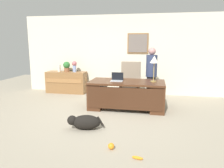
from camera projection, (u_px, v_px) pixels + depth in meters
The scene contains 15 objects.
ground_plane at pixel (106, 116), 5.23m from camera, with size 12.00×12.00×0.00m, color #9E937F.
back_wall at pixel (122, 55), 7.48m from camera, with size 7.00×0.16×2.70m.
desk at pixel (127, 94), 5.79m from camera, with size 1.98×0.97×0.75m.
credenza at pixel (67, 82), 7.69m from camera, with size 1.40×0.50×0.75m.
armchair at pixel (130, 84), 6.68m from camera, with size 0.60×0.59×1.18m.
person_standing at pixel (151, 75), 6.36m from camera, with size 0.32×0.32×1.63m.
dog_lying at pixel (85, 122), 4.43m from camera, with size 0.75×0.40×0.30m.
laptop at pixel (117, 79), 5.79m from camera, with size 0.32×0.22×0.22m.
desk_lamp at pixel (154, 61), 5.58m from camera, with size 0.22×0.22×0.68m.
vase_with_flowers at pixel (74, 66), 7.52m from camera, with size 0.17×0.17×0.38m.
vase_empty at pixel (59, 68), 7.65m from camera, with size 0.11×0.11×0.24m, color silver.
potted_plant at pixel (67, 66), 7.58m from camera, with size 0.24×0.24×0.36m.
dog_toy_ball at pixel (111, 146), 3.61m from camera, with size 0.11×0.11×0.11m, color orange.
dog_toy_bone at pixel (71, 122), 4.80m from camera, with size 0.16×0.05×0.05m, color #D8338C.
dog_toy_plush at pixel (137, 158), 3.30m from camera, with size 0.18×0.05×0.05m, color orange.
Camera 1 is at (1.11, -4.87, 1.75)m, focal length 34.58 mm.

